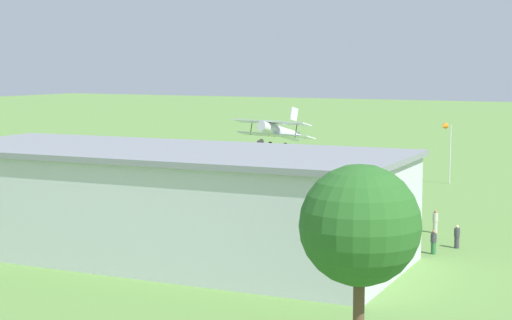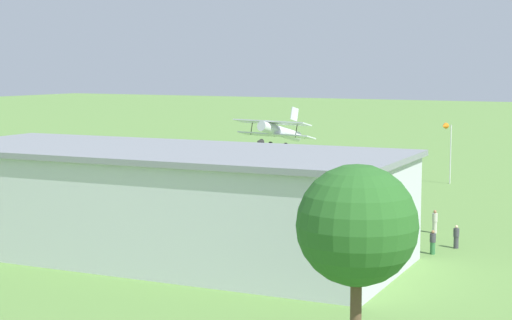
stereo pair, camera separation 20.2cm
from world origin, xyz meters
The scene contains 12 objects.
ground_plane centered at (0.00, 0.00, 0.00)m, with size 400.00×400.00×0.00m, color #608C42.
hangar centered at (-5.91, 35.20, 3.37)m, with size 30.99×13.95×6.72m.
biplane centered at (2.31, 2.89, 5.30)m, with size 8.97×7.13×4.10m.
car_blue centered at (10.55, 23.54, 0.89)m, with size 2.15×4.70×1.74m.
car_grey centered at (17.92, 23.98, 0.84)m, with size 2.47×4.67×1.62m.
person_near_hangar_door centered at (8.41, 26.95, 0.82)m, with size 0.46×0.46×1.65m.
person_walking_on_apron centered at (-20.77, 26.99, 0.76)m, with size 0.48×0.48×1.53m.
person_beside_truck centered at (-21.60, 24.56, 0.75)m, with size 0.42×0.42×1.52m.
person_watching_takeoff centered at (-18.93, 20.31, 0.82)m, with size 0.53×0.53×1.65m.
person_at_fence_line centered at (-10.34, 19.11, 0.86)m, with size 0.51×0.51×1.72m.
tree_by_windsock centered at (-23.98, 48.24, 5.69)m, with size 4.74×4.74×8.09m.
windsock centered at (-12.43, -5.04, 5.32)m, with size 1.08×1.31×6.06m.
Camera 1 is at (-35.61, 78.55, 11.85)m, focal length 59.69 mm.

